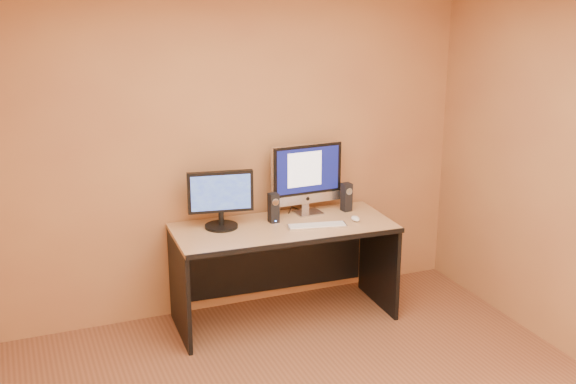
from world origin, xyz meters
The scene contains 10 objects.
walls centered at (0.00, 0.00, 1.30)m, with size 4.00×4.00×2.60m, color #A87544, non-canonical shape.
desk centered at (0.33, 1.59, 0.39)m, with size 1.68×0.73×0.78m, color tan, non-canonical shape.
imac centered at (0.62, 1.81, 1.07)m, with size 0.60×0.22×0.58m, color #B6B7BB, non-canonical shape.
second_monitor centered at (-0.13, 1.73, 1.00)m, with size 0.50×0.25×0.44m, color black, non-canonical shape.
speaker_left centered at (0.29, 1.70, 0.89)m, with size 0.07×0.08×0.23m, color black, non-canonical shape.
speaker_right centered at (0.94, 1.75, 0.89)m, with size 0.07×0.08×0.23m, color black, non-canonical shape.
keyboard centered at (0.56, 1.48, 0.79)m, with size 0.45×0.12×0.02m, color silver.
mouse centered at (0.89, 1.49, 0.80)m, with size 0.06×0.11×0.04m, color white.
cable_a centered at (0.60, 1.88, 0.78)m, with size 0.01×0.01×0.23m, color black.
cable_b centered at (0.52, 1.93, 0.78)m, with size 0.01×0.01×0.19m, color black.
Camera 1 is at (-1.59, -3.25, 2.60)m, focal length 45.00 mm.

